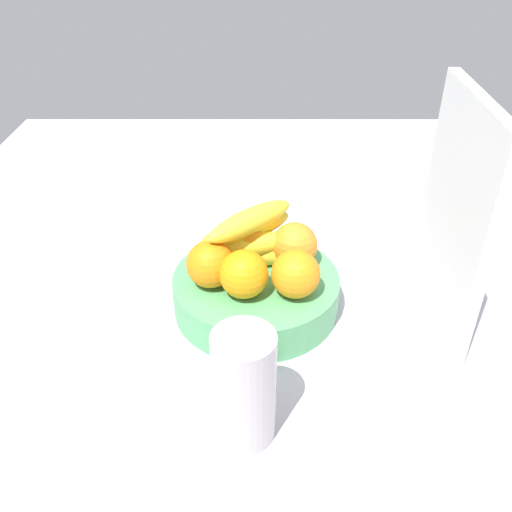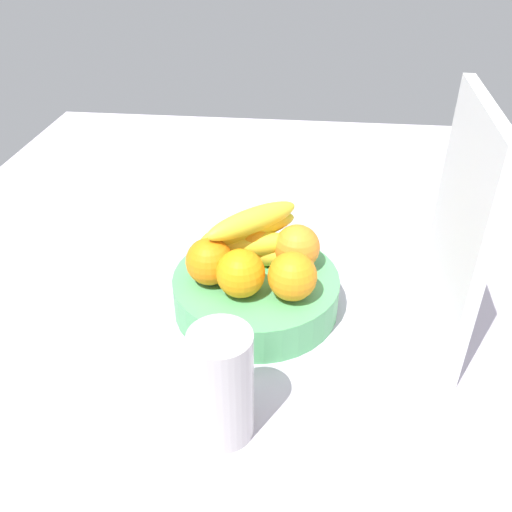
% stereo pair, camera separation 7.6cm
% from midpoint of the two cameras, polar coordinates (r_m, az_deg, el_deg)
% --- Properties ---
extents(ground_plane, '(1.80, 1.40, 0.03)m').
position_cam_midpoint_polar(ground_plane, '(0.93, 1.89, -5.61)').
color(ground_plane, '#B6ADBD').
extents(fruit_bowl, '(0.27, 0.27, 0.06)m').
position_cam_midpoint_polar(fruit_bowl, '(0.90, 2.44, -3.86)').
color(fruit_bowl, '#52A465').
rests_on(fruit_bowl, ground_plane).
extents(orange_front_left, '(0.08, 0.08, 0.08)m').
position_cam_midpoint_polar(orange_front_left, '(0.82, 1.03, -1.92)').
color(orange_front_left, orange).
rests_on(orange_front_left, fruit_bowl).
extents(orange_front_right, '(0.08, 0.08, 0.08)m').
position_cam_midpoint_polar(orange_front_right, '(0.82, 6.51, -2.23)').
color(orange_front_right, orange).
rests_on(orange_front_right, fruit_bowl).
extents(orange_center, '(0.08, 0.08, 0.08)m').
position_cam_midpoint_polar(orange_center, '(0.89, 6.79, 0.84)').
color(orange_center, orange).
rests_on(orange_center, fruit_bowl).
extents(orange_back_left, '(0.08, 0.08, 0.08)m').
position_cam_midpoint_polar(orange_back_left, '(0.90, 1.74, 1.49)').
color(orange_back_left, orange).
rests_on(orange_back_left, fruit_bowl).
extents(orange_back_right, '(0.08, 0.08, 0.08)m').
position_cam_midpoint_polar(orange_back_right, '(0.85, -2.35, -0.64)').
color(orange_back_right, orange).
rests_on(orange_back_right, fruit_bowl).
extents(banana_bunch, '(0.15, 0.18, 0.11)m').
position_cam_midpoint_polar(banana_bunch, '(0.88, 1.93, 1.92)').
color(banana_bunch, yellow).
rests_on(banana_bunch, fruit_bowl).
extents(cutting_board, '(0.28, 0.03, 0.36)m').
position_cam_midpoint_polar(cutting_board, '(0.84, 23.04, 2.71)').
color(cutting_board, silver).
rests_on(cutting_board, ground_plane).
extents(thermos_tumbler, '(0.08, 0.08, 0.16)m').
position_cam_midpoint_polar(thermos_tumbler, '(0.68, -0.29, -13.56)').
color(thermos_tumbler, '#B7B2B3').
rests_on(thermos_tumbler, ground_plane).
extents(jar_lid, '(0.07, 0.07, 0.02)m').
position_cam_midpoint_polar(jar_lid, '(1.11, 0.21, 3.00)').
color(jar_lid, white).
rests_on(jar_lid, ground_plane).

